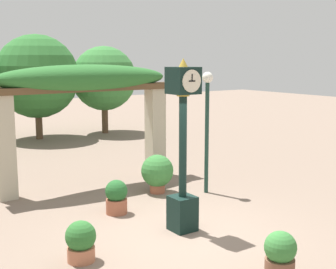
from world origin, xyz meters
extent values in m
plane|color=#7F6B5B|center=(0.00, 0.00, 0.00)|extent=(60.00, 60.00, 0.00)
cube|color=black|center=(0.13, 0.18, 0.34)|extent=(0.46, 0.46, 0.69)
cylinder|color=black|center=(0.13, 0.18, 1.66)|extent=(0.15, 0.15, 1.95)
cylinder|color=gold|center=(0.13, 0.18, 2.65)|extent=(0.24, 0.24, 0.04)
cube|color=black|center=(0.13, 0.18, 2.93)|extent=(0.50, 0.50, 0.50)
cylinder|color=beige|center=(0.13, -0.08, 2.93)|extent=(0.41, 0.02, 0.41)
cylinder|color=beige|center=(0.13, 0.44, 2.93)|extent=(0.41, 0.02, 0.41)
cube|color=black|center=(0.13, -0.09, 2.93)|extent=(0.14, 0.01, 0.02)
cube|color=black|center=(0.13, -0.09, 2.99)|extent=(0.02, 0.01, 0.13)
cone|color=gold|center=(0.13, 0.18, 3.26)|extent=(0.18, 0.18, 0.16)
cube|color=#BCB299|center=(-2.13, 4.25, 1.25)|extent=(0.44, 0.44, 2.49)
cube|color=#BCB299|center=(2.13, 4.25, 1.25)|extent=(0.44, 0.44, 2.49)
cube|color=brown|center=(0.00, 4.02, 2.57)|extent=(5.30, 0.12, 0.16)
cube|color=brown|center=(0.00, 4.17, 2.57)|extent=(5.30, 0.12, 0.16)
cube|color=brown|center=(0.00, 4.32, 2.57)|extent=(5.30, 0.12, 0.16)
cube|color=brown|center=(0.00, 4.47, 2.57)|extent=(5.30, 0.12, 0.16)
ellipsoid|color=#2D6B2D|center=(0.00, 4.25, 2.83)|extent=(4.75, 1.04, 0.70)
cylinder|color=#9E563D|center=(-0.46, 1.80, 0.16)|extent=(0.46, 0.46, 0.32)
sphere|color=#235B28|center=(-0.46, 1.80, 0.50)|extent=(0.49, 0.49, 0.49)
cylinder|color=brown|center=(0.19, -2.27, 0.15)|extent=(0.46, 0.46, 0.29)
sphere|color=#387A38|center=(0.19, -2.27, 0.48)|extent=(0.50, 0.50, 0.50)
cylinder|color=#9E563D|center=(1.14, 2.63, 0.13)|extent=(0.38, 0.38, 0.26)
sphere|color=#387A38|center=(1.14, 2.63, 0.56)|extent=(0.81, 0.81, 0.81)
cylinder|color=#B26B4C|center=(-2.10, -0.01, 0.12)|extent=(0.46, 0.46, 0.24)
sphere|color=#2D6B2D|center=(-2.10, -0.01, 0.44)|extent=(0.51, 0.51, 0.51)
cylinder|color=#19382D|center=(2.16, 1.95, 1.37)|extent=(0.10, 0.10, 2.74)
sphere|color=white|center=(2.16, 1.95, 2.88)|extent=(0.27, 0.27, 0.27)
cylinder|color=brown|center=(1.40, 12.04, 0.70)|extent=(0.28, 0.28, 1.40)
sphere|color=#2D6B2D|center=(1.40, 12.04, 2.60)|extent=(3.42, 3.42, 3.42)
cylinder|color=brown|center=(4.38, 11.89, 0.73)|extent=(0.28, 0.28, 1.45)
sphere|color=#387A38|center=(4.38, 11.89, 2.45)|extent=(2.84, 2.84, 2.84)
camera|label=1|loc=(-5.06, -6.88, 3.34)|focal=50.00mm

